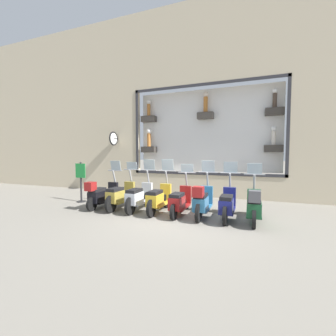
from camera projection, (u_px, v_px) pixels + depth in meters
ground_plane at (180, 217)px, 6.58m from camera, size 120.00×120.00×0.00m
building_facade at (205, 98)px, 9.68m from camera, size 1.26×36.00×8.37m
scooter_green_0 at (254, 206)px, 6.02m from camera, size 1.79×0.61×1.57m
scooter_navy_1 at (227, 204)px, 6.33m from camera, size 1.80×0.60×1.61m
scooter_teal_2 at (202, 201)px, 6.52m from camera, size 1.80×0.60×1.65m
scooter_red_3 at (180, 201)px, 6.82m from camera, size 1.79×0.61×1.52m
scooter_yellow_4 at (158, 199)px, 7.07m from camera, size 1.81×0.60×1.68m
scooter_silver_5 at (139, 197)px, 7.32m from camera, size 1.81×0.60×1.66m
scooter_olive_6 at (120, 196)px, 7.56m from camera, size 1.81×0.61×1.56m
scooter_black_7 at (101, 195)px, 7.74m from camera, size 1.79×0.61×1.60m
shop_sign_post at (81, 181)px, 8.67m from camera, size 0.36×0.45×1.54m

